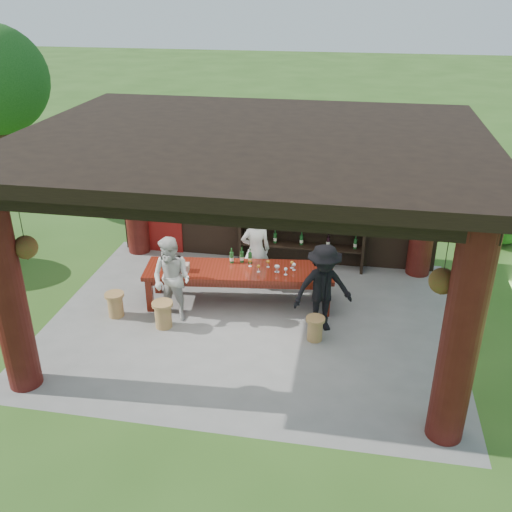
% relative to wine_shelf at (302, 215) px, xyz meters
% --- Properties ---
extents(ground, '(90.00, 90.00, 0.00)m').
position_rel_wine_shelf_xyz_m(ground, '(-0.63, -2.45, -1.20)').
color(ground, '#2D5119').
rests_on(ground, ground).
extents(pavilion, '(7.50, 6.00, 3.60)m').
position_rel_wine_shelf_xyz_m(pavilion, '(-0.65, -2.02, 0.93)').
color(pavilion, slate).
rests_on(pavilion, ground).
extents(wine_shelf, '(2.71, 0.41, 2.39)m').
position_rel_wine_shelf_xyz_m(wine_shelf, '(0.00, 0.00, 0.00)').
color(wine_shelf, black).
rests_on(wine_shelf, ground).
extents(tasting_table, '(3.66, 1.36, 0.75)m').
position_rel_wine_shelf_xyz_m(tasting_table, '(-1.00, -1.85, -0.56)').
color(tasting_table, '#5A190C').
rests_on(tasting_table, ground).
extents(stool_near_left, '(0.38, 0.38, 0.50)m').
position_rel_wine_shelf_xyz_m(stool_near_left, '(-2.18, -2.91, -0.93)').
color(stool_near_left, olive).
rests_on(stool_near_left, ground).
extents(stool_near_right, '(0.34, 0.34, 0.44)m').
position_rel_wine_shelf_xyz_m(stool_near_right, '(0.55, -2.84, -0.96)').
color(stool_near_right, olive).
rests_on(stool_near_right, ground).
extents(stool_far_left, '(0.36, 0.36, 0.48)m').
position_rel_wine_shelf_xyz_m(stool_far_left, '(-3.18, -2.71, -0.94)').
color(stool_far_left, olive).
rests_on(stool_far_left, ground).
extents(host, '(0.70, 0.58, 1.63)m').
position_rel_wine_shelf_xyz_m(host, '(-0.81, -1.12, -0.38)').
color(host, silver).
rests_on(host, ground).
extents(guest_woman, '(0.92, 0.81, 1.61)m').
position_rel_wine_shelf_xyz_m(guest_woman, '(-2.09, -2.57, -0.39)').
color(guest_woman, beige).
rests_on(guest_woman, ground).
extents(guest_man, '(1.23, 0.99, 1.66)m').
position_rel_wine_shelf_xyz_m(guest_man, '(0.64, -2.48, -0.37)').
color(guest_man, black).
rests_on(guest_man, ground).
extents(table_bottles, '(0.43, 0.15, 0.31)m').
position_rel_wine_shelf_xyz_m(table_bottles, '(-1.01, -1.58, -0.29)').
color(table_bottles, '#194C1E').
rests_on(table_bottles, tasting_table).
extents(table_glasses, '(0.91, 0.36, 0.15)m').
position_rel_wine_shelf_xyz_m(table_glasses, '(-0.31, -1.78, -0.37)').
color(table_glasses, silver).
rests_on(table_glasses, tasting_table).
extents(napkin_basket, '(0.28, 0.21, 0.14)m').
position_rel_wine_shelf_xyz_m(napkin_basket, '(-2.04, -2.10, -0.38)').
color(napkin_basket, '#BF6672').
rests_on(napkin_basket, tasting_table).
extents(shrubs, '(15.20, 9.41, 1.36)m').
position_rel_wine_shelf_xyz_m(shrubs, '(1.47, -1.57, -0.63)').
color(shrubs, '#194C14').
rests_on(shrubs, ground).
extents(trees, '(20.93, 11.19, 4.80)m').
position_rel_wine_shelf_xyz_m(trees, '(3.48, -0.84, 2.17)').
color(trees, '#3F2819').
rests_on(trees, ground).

